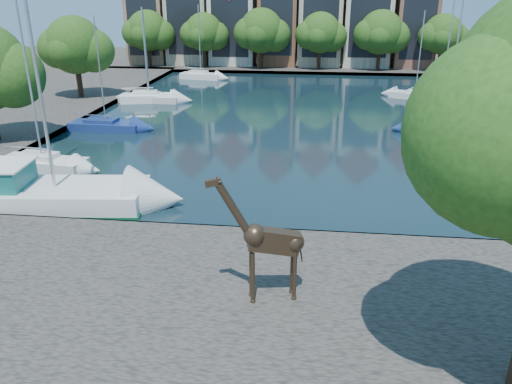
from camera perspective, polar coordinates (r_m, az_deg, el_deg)
ground at (r=22.90m, az=1.99°, el=-5.23°), size 160.00×160.00×0.00m
water_basin at (r=45.55m, az=4.56°, el=8.65°), size 38.00×50.00×0.08m
near_quay at (r=16.85m, az=-0.08°, el=-15.32°), size 50.00×14.00×0.50m
far_quay at (r=77.01m, az=5.61°, el=14.22°), size 60.00×16.00×0.50m
left_quay at (r=52.67m, az=-24.10°, el=8.88°), size 14.00×52.00×0.50m
townhouse_west_end at (r=80.22m, az=-11.85°, el=19.29°), size 5.44×9.18×14.93m
townhouse_west_mid at (r=78.56m, az=-7.47°, el=20.15°), size 5.94×9.18×16.79m
townhouse_west_inner at (r=77.32m, az=-2.46°, el=19.62°), size 6.43×9.18×15.15m
townhouse_center at (r=76.54m, az=2.66°, el=20.35°), size 5.44×9.18×16.93m
townhouse_east_inner at (r=76.35m, az=7.42°, el=19.72°), size 5.94×9.18×15.79m
townhouse_east_mid at (r=76.65m, az=12.60°, el=19.69°), size 6.43×9.18×16.65m
townhouse_east_end at (r=77.55m, az=17.57°, el=18.52°), size 5.44×9.18×14.43m
far_tree_far_west at (r=74.79m, az=-12.21°, el=17.43°), size 7.28×5.60×7.68m
far_tree_west at (r=72.68m, az=-5.92°, el=17.58°), size 6.76×5.20×7.36m
far_tree_mid_west at (r=71.39m, az=0.68°, el=17.79°), size 7.80×6.00×8.00m
far_tree_mid_east at (r=71.01m, az=7.42°, el=17.47°), size 7.02×5.40×7.52m
far_tree_east at (r=71.51m, az=14.14°, el=17.13°), size 7.54×5.80×7.84m
far_tree_far_east at (r=72.91m, az=20.62°, el=16.39°), size 6.76×5.20×7.36m
side_tree_left_far at (r=53.95m, az=-19.89°, el=15.31°), size 7.28×5.60×7.88m
giraffe_statue at (r=16.70m, az=1.29°, el=-5.58°), size 3.15×1.11×4.55m
motorsailer at (r=28.38m, az=-25.28°, el=0.20°), size 12.18×4.73×11.50m
sailboat_left_a at (r=33.69m, az=-23.20°, el=3.26°), size 5.61×2.50×9.97m
sailboat_left_b at (r=42.27m, az=-16.78°, el=7.46°), size 5.79×2.21×8.74m
sailboat_left_c at (r=52.51m, az=-12.07°, el=10.61°), size 6.29×2.40×8.68m
sailboat_left_d at (r=52.23m, az=-12.18°, el=10.67°), size 5.75×3.17×9.03m
sailboat_left_e at (r=65.61m, az=-6.32°, el=13.21°), size 5.45×2.72×8.90m
sailboat_right_b at (r=42.52m, az=20.83°, el=7.17°), size 6.16×2.65×12.03m
sailboat_right_c at (r=55.02m, az=20.43°, el=10.32°), size 6.22×4.01×10.62m
sailboat_right_d at (r=55.31m, az=17.73°, el=10.62°), size 5.38×3.76×8.66m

